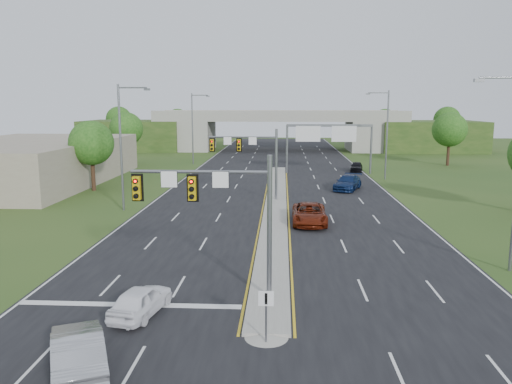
{
  "coord_description": "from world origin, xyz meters",
  "views": [
    {
      "loc": [
        0.57,
        -22.76,
        9.28
      ],
      "look_at": [
        -1.32,
        12.9,
        3.0
      ],
      "focal_mm": 35.0,
      "sensor_mm": 36.0,
      "label": 1
    }
  ],
  "objects_px": {
    "signal_mast_near": "(221,203)",
    "keep_right_sign": "(266,308)",
    "car_white": "(141,300)",
    "car_silver": "(78,352)",
    "car_far_c": "(357,167)",
    "signal_mast_far": "(253,153)",
    "car_far_b": "(348,183)",
    "car_far_a": "(309,214)",
    "sign_gantry": "(328,135)",
    "overpass": "(280,133)"
  },
  "relations": [
    {
      "from": "signal_mast_far",
      "to": "sign_gantry",
      "type": "xyz_separation_m",
      "value": [
        8.95,
        19.99,
        0.51
      ]
    },
    {
      "from": "car_white",
      "to": "car_silver",
      "type": "bearing_deg",
      "value": 92.49
    },
    {
      "from": "signal_mast_near",
      "to": "car_far_a",
      "type": "bearing_deg",
      "value": 72.39
    },
    {
      "from": "signal_mast_near",
      "to": "signal_mast_far",
      "type": "bearing_deg",
      "value": 90.0
    },
    {
      "from": "signal_mast_far",
      "to": "car_far_b",
      "type": "height_order",
      "value": "signal_mast_far"
    },
    {
      "from": "car_silver",
      "to": "signal_mast_near",
      "type": "bearing_deg",
      "value": -145.83
    },
    {
      "from": "car_white",
      "to": "car_far_a",
      "type": "distance_m",
      "value": 19.65
    },
    {
      "from": "car_far_b",
      "to": "car_silver",
      "type": "bearing_deg",
      "value": -89.08
    },
    {
      "from": "signal_mast_near",
      "to": "keep_right_sign",
      "type": "bearing_deg",
      "value": -63.06
    },
    {
      "from": "signal_mast_far",
      "to": "car_far_a",
      "type": "xyz_separation_m",
      "value": [
        5.01,
        -9.23,
        -3.91
      ]
    },
    {
      "from": "signal_mast_far",
      "to": "car_far_a",
      "type": "relative_size",
      "value": 1.23
    },
    {
      "from": "car_far_c",
      "to": "car_far_b",
      "type": "bearing_deg",
      "value": -90.81
    },
    {
      "from": "signal_mast_near",
      "to": "keep_right_sign",
      "type": "height_order",
      "value": "signal_mast_near"
    },
    {
      "from": "signal_mast_near",
      "to": "signal_mast_far",
      "type": "height_order",
      "value": "same"
    },
    {
      "from": "car_far_c",
      "to": "sign_gantry",
      "type": "bearing_deg",
      "value": -139.32
    },
    {
      "from": "signal_mast_far",
      "to": "car_far_c",
      "type": "xyz_separation_m",
      "value": [
        13.26,
        22.47,
        -4.03
      ]
    },
    {
      "from": "signal_mast_far",
      "to": "signal_mast_near",
      "type": "bearing_deg",
      "value": -90.0
    },
    {
      "from": "signal_mast_far",
      "to": "car_far_b",
      "type": "distance_m",
      "value": 12.81
    },
    {
      "from": "signal_mast_near",
      "to": "signal_mast_far",
      "type": "distance_m",
      "value": 25.0
    },
    {
      "from": "signal_mast_near",
      "to": "sign_gantry",
      "type": "distance_m",
      "value": 45.88
    },
    {
      "from": "overpass",
      "to": "car_silver",
      "type": "relative_size",
      "value": 16.43
    },
    {
      "from": "car_silver",
      "to": "car_far_a",
      "type": "distance_m",
      "value": 24.54
    },
    {
      "from": "keep_right_sign",
      "to": "signal_mast_near",
      "type": "bearing_deg",
      "value": 116.94
    },
    {
      "from": "signal_mast_near",
      "to": "overpass",
      "type": "height_order",
      "value": "overpass"
    },
    {
      "from": "signal_mast_far",
      "to": "car_silver",
      "type": "distance_m",
      "value": 32.49
    },
    {
      "from": "sign_gantry",
      "to": "car_white",
      "type": "relative_size",
      "value": 2.94
    },
    {
      "from": "car_white",
      "to": "car_far_c",
      "type": "relative_size",
      "value": 0.99
    },
    {
      "from": "overpass",
      "to": "car_far_b",
      "type": "bearing_deg",
      "value": -80.82
    },
    {
      "from": "signal_mast_near",
      "to": "overpass",
      "type": "relative_size",
      "value": 0.09
    },
    {
      "from": "car_far_b",
      "to": "signal_mast_near",
      "type": "bearing_deg",
      "value": -86.46
    },
    {
      "from": "signal_mast_far",
      "to": "car_white",
      "type": "relative_size",
      "value": 1.77
    },
    {
      "from": "car_white",
      "to": "car_far_b",
      "type": "height_order",
      "value": "car_far_b"
    },
    {
      "from": "sign_gantry",
      "to": "car_far_b",
      "type": "xyz_separation_m",
      "value": [
        1.1,
        -13.08,
        -4.42
      ]
    },
    {
      "from": "sign_gantry",
      "to": "overpass",
      "type": "height_order",
      "value": "overpass"
    },
    {
      "from": "car_silver",
      "to": "car_far_c",
      "type": "bearing_deg",
      "value": -132.7
    },
    {
      "from": "keep_right_sign",
      "to": "sign_gantry",
      "type": "relative_size",
      "value": 0.19
    },
    {
      "from": "car_white",
      "to": "car_silver",
      "type": "distance_m",
      "value": 5.06
    },
    {
      "from": "signal_mast_far",
      "to": "car_white",
      "type": "xyz_separation_m",
      "value": [
        -3.4,
        -26.99,
        -4.03
      ]
    },
    {
      "from": "car_silver",
      "to": "car_far_b",
      "type": "relative_size",
      "value": 0.89
    },
    {
      "from": "sign_gantry",
      "to": "overpass",
      "type": "relative_size",
      "value": 0.14
    },
    {
      "from": "overpass",
      "to": "keep_right_sign",
      "type": "bearing_deg",
      "value": -90.0
    },
    {
      "from": "signal_mast_near",
      "to": "car_far_c",
      "type": "distance_m",
      "value": 49.45
    },
    {
      "from": "sign_gantry",
      "to": "keep_right_sign",
      "type": "bearing_deg",
      "value": -97.7
    },
    {
      "from": "signal_mast_far",
      "to": "car_far_b",
      "type": "xyz_separation_m",
      "value": [
        10.05,
        6.92,
        -3.91
      ]
    },
    {
      "from": "car_white",
      "to": "car_far_c",
      "type": "bearing_deg",
      "value": -97.24
    },
    {
      "from": "signal_mast_near",
      "to": "car_far_a",
      "type": "xyz_separation_m",
      "value": [
        5.01,
        15.77,
        -3.91
      ]
    },
    {
      "from": "car_far_a",
      "to": "car_far_b",
      "type": "relative_size",
      "value": 1.04
    },
    {
      "from": "sign_gantry",
      "to": "overpass",
      "type": "xyz_separation_m",
      "value": [
        -6.68,
        35.08,
        -1.69
      ]
    },
    {
      "from": "signal_mast_near",
      "to": "car_far_b",
      "type": "distance_m",
      "value": 33.69
    },
    {
      "from": "keep_right_sign",
      "to": "car_silver",
      "type": "xyz_separation_m",
      "value": [
        -6.45,
        -2.53,
        -0.69
      ]
    }
  ]
}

